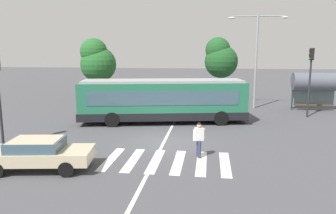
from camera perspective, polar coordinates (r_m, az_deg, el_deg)
name	(u,v)px	position (r m, az deg, el deg)	size (l,w,h in m)	color
ground_plane	(165,142)	(17.90, -0.63, -6.31)	(160.00, 160.00, 0.00)	#47474C
city_transit_bus	(163,100)	(22.48, -0.88, 1.18)	(12.10, 4.77, 3.06)	black
pedestrian_crossing_street	(199,138)	(15.19, 5.60, -5.53)	(0.56, 0.40, 1.72)	#333856
foreground_sedan	(38,152)	(14.72, -22.34, -7.57)	(4.73, 2.49, 1.35)	black
parked_car_red	(146,95)	(31.85, -4.02, 2.25)	(2.13, 4.62, 1.35)	black
parked_car_white	(170,96)	(30.89, 0.44, 2.04)	(1.94, 4.54, 1.35)	black
parked_car_charcoal	(201,95)	(31.25, 5.89, 2.08)	(2.26, 4.66, 1.35)	black
traffic_light_far_corner	(310,72)	(26.46, 24.24, 5.80)	(0.33, 0.32, 5.27)	#28282B
bus_stop_shelter	(316,82)	(29.98, 25.10, 4.04)	(3.89, 1.54, 3.25)	#28282B
twin_arm_street_lamp	(256,50)	(29.13, 15.63, 9.80)	(5.04, 0.32, 8.16)	#939399
background_tree_left	(97,61)	(35.74, -12.66, 8.13)	(3.89, 3.89, 6.46)	brown
background_tree_right	(220,58)	(35.69, 9.38, 8.67)	(3.64, 3.64, 6.58)	brown
crosswalk_painted_stripes	(167,161)	(14.85, -0.20, -9.75)	(5.76, 3.30, 0.01)	silver
lane_center_line	(169,133)	(19.81, 0.11, -4.70)	(0.16, 24.00, 0.01)	silver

